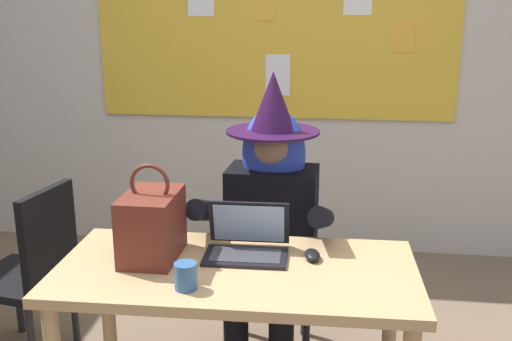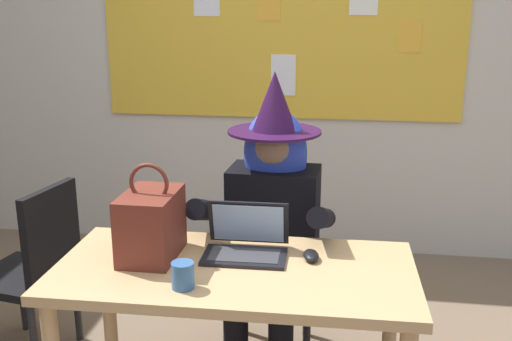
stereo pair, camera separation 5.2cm
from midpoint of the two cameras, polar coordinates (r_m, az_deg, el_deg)
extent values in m
cube|color=beige|center=(4.08, 1.52, 11.31)|extent=(5.48, 0.10, 2.77)
cube|color=gold|center=(4.01, 1.44, 13.63)|extent=(2.40, 0.02, 1.20)
cube|color=white|center=(4.07, -5.76, 16.08)|extent=(0.18, 0.01, 0.21)
cube|color=white|center=(4.01, 1.75, 9.20)|extent=(0.17, 0.01, 0.27)
cube|color=gold|center=(4.00, 0.30, 16.02)|extent=(0.15, 0.01, 0.25)
cube|color=gold|center=(4.00, 13.66, 12.49)|extent=(0.15, 0.01, 0.21)
cube|color=tan|center=(2.26, -2.60, -9.74)|extent=(1.37, 0.68, 0.04)
cylinder|color=tan|center=(2.81, -14.57, -13.35)|extent=(0.06, 0.06, 0.70)
cylinder|color=tan|center=(2.67, 12.18, -14.89)|extent=(0.06, 0.06, 0.70)
cube|color=#4C1E19|center=(2.93, 0.97, -10.12)|extent=(0.45, 0.45, 0.04)
cube|color=#4C1E19|center=(3.01, 1.15, -4.34)|extent=(0.38, 0.07, 0.45)
cylinder|color=#262628|center=(2.88, 4.31, -15.58)|extent=(0.04, 0.04, 0.40)
cylinder|color=#262628|center=(2.89, -2.69, -15.39)|extent=(0.04, 0.04, 0.40)
cylinder|color=#262628|center=(3.18, 4.23, -12.40)|extent=(0.04, 0.04, 0.40)
cylinder|color=#262628|center=(3.19, -2.04, -12.26)|extent=(0.04, 0.04, 0.40)
cylinder|color=black|center=(2.72, 2.42, -11.04)|extent=(0.17, 0.43, 0.15)
cylinder|color=black|center=(2.75, -1.78, -10.71)|extent=(0.17, 0.43, 0.15)
cube|color=black|center=(2.84, 1.04, -4.85)|extent=(0.43, 0.28, 0.52)
cylinder|color=black|center=(2.55, 5.79, -4.54)|extent=(0.11, 0.47, 0.24)
cylinder|color=black|center=(2.64, -5.14, -3.88)|extent=(0.11, 0.47, 0.24)
sphere|color=#A37A60|center=(2.73, 1.08, 2.25)|extent=(0.20, 0.20, 0.20)
ellipsoid|color=blue|center=(2.77, 1.18, 1.59)|extent=(0.31, 0.23, 0.44)
cylinder|color=#2D0F38|center=(2.71, 1.09, 3.79)|extent=(0.43, 0.43, 0.01)
cone|color=#2D0F38|center=(2.69, 1.10, 6.67)|extent=(0.21, 0.21, 0.28)
cube|color=black|center=(2.32, -1.66, -8.33)|extent=(0.33, 0.20, 0.01)
cube|color=#333338|center=(2.32, -1.66, -8.15)|extent=(0.28, 0.14, 0.00)
cube|color=black|center=(2.39, -1.30, -5.01)|extent=(0.33, 0.06, 0.19)
cube|color=#99B7E0|center=(2.38, -1.33, -5.14)|extent=(0.29, 0.05, 0.16)
ellipsoid|color=black|center=(2.32, 4.80, -8.13)|extent=(0.08, 0.11, 0.03)
cube|color=maroon|center=(2.33, -10.67, -5.26)|extent=(0.20, 0.30, 0.26)
torus|color=maroon|center=(2.27, -10.88, -1.25)|extent=(0.16, 0.02, 0.16)
cylinder|color=#336099|center=(2.09, -7.52, -10.06)|extent=(0.08, 0.08, 0.09)
cube|color=black|center=(3.14, -22.27, -9.65)|extent=(0.48, 0.48, 0.04)
cube|color=black|center=(2.93, -19.85, -5.96)|extent=(0.10, 0.38, 0.45)
cylinder|color=#262628|center=(3.44, -22.37, -11.33)|extent=(0.04, 0.04, 0.39)
cylinder|color=#262628|center=(3.25, -17.59, -12.48)|extent=(0.04, 0.04, 0.39)
camera|label=1|loc=(0.03, -90.62, -0.17)|focal=41.45mm
camera|label=2|loc=(0.03, 89.38, 0.17)|focal=41.45mm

